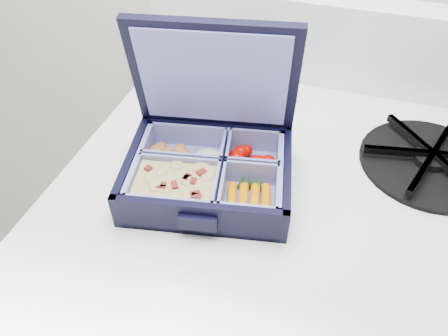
% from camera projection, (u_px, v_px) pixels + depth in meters
% --- Properties ---
extents(bento_box, '(0.24, 0.20, 0.05)m').
position_uv_depth(bento_box, '(209.00, 173.00, 0.58)').
color(bento_box, black).
rests_on(bento_box, stove).
extents(burner_grate, '(0.23, 0.23, 0.03)m').
position_uv_depth(burner_grate, '(431.00, 157.00, 0.62)').
color(burner_grate, black).
rests_on(burner_grate, stove).
extents(burner_grate_rear, '(0.23, 0.23, 0.02)m').
position_uv_depth(burner_grate_rear, '(217.00, 111.00, 0.71)').
color(burner_grate_rear, black).
rests_on(burner_grate_rear, stove).
extents(fork, '(0.12, 0.17, 0.01)m').
position_uv_depth(fork, '(249.00, 122.00, 0.70)').
color(fork, '#B2B3CF').
rests_on(fork, stove).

